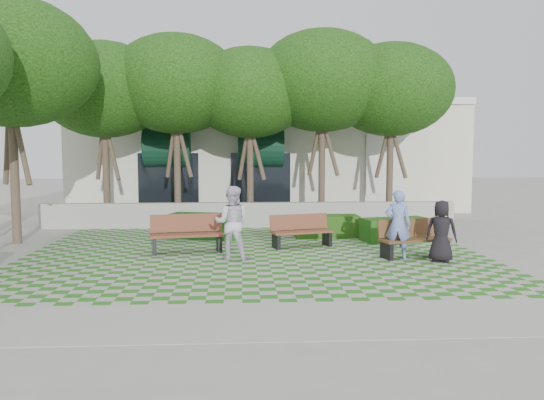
{
  "coord_description": "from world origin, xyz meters",
  "views": [
    {
      "loc": [
        -0.33,
        -12.98,
        2.67
      ],
      "look_at": [
        0.5,
        1.5,
        1.4
      ],
      "focal_mm": 35.0,
      "sensor_mm": 36.0,
      "label": 1
    }
  ],
  "objects": [
    {
      "name": "bench_east",
      "position": [
        4.11,
        0.35,
        0.47
      ],
      "size": [
        1.94,
        1.05,
        0.97
      ],
      "rotation": [
        0.0,
        0.0,
        0.25
      ],
      "color": "#50321B",
      "rests_on": "ground"
    },
    {
      "name": "hedge_midleft",
      "position": [
        -1.5,
        3.75,
        0.39
      ],
      "size": [
        2.37,
        1.45,
        0.77
      ],
      "primitive_type": "cube",
      "rotation": [
        0.0,
        0.0,
        -0.27
      ],
      "color": "#134512",
      "rests_on": "ground"
    },
    {
      "name": "retaining_wall",
      "position": [
        0.0,
        6.2,
        0.45
      ],
      "size": [
        15.0,
        0.36,
        0.9
      ],
      "primitive_type": "cube",
      "color": "#9E9B93",
      "rests_on": "ground"
    },
    {
      "name": "ground",
      "position": [
        0.0,
        0.0,
        0.0
      ],
      "size": [
        90.0,
        90.0,
        0.0
      ],
      "primitive_type": "plane",
      "color": "gray",
      "rests_on": "ground"
    },
    {
      "name": "lawn",
      "position": [
        0.0,
        1.0,
        0.01
      ],
      "size": [
        12.0,
        12.0,
        0.0
      ],
      "primitive_type": "plane",
      "color": "#2B721E",
      "rests_on": "ground"
    },
    {
      "name": "person_blue",
      "position": [
        3.62,
        0.11,
        0.89
      ],
      "size": [
        0.76,
        0.63,
        1.77
      ],
      "primitive_type": "imported",
      "rotation": [
        0.0,
        0.0,
        2.77
      ],
      "color": "#6F86CC",
      "rests_on": "ground"
    },
    {
      "name": "building",
      "position": [
        0.93,
        14.08,
        2.52
      ],
      "size": [
        18.0,
        8.92,
        5.15
      ],
      "color": "silver",
      "rests_on": "ground"
    },
    {
      "name": "person_white",
      "position": [
        -0.58,
        0.29,
        0.93
      ],
      "size": [
        1.0,
        0.83,
        1.87
      ],
      "primitive_type": "imported",
      "rotation": [
        0.0,
        0.0,
        3.0
      ],
      "color": "silver",
      "rests_on": "ground"
    },
    {
      "name": "bench_mid",
      "position": [
        1.37,
        2.01,
        0.45
      ],
      "size": [
        1.86,
        1.04,
        0.93
      ],
      "rotation": [
        0.0,
        0.0,
        0.27
      ],
      "color": "brown",
      "rests_on": "ground"
    },
    {
      "name": "person_dark",
      "position": [
        4.57,
        -0.33,
        0.77
      ],
      "size": [
        0.89,
        0.77,
        1.54
      ],
      "primitive_type": "imported",
      "rotation": [
        0.0,
        0.0,
        2.68
      ],
      "color": "black",
      "rests_on": "ground"
    },
    {
      "name": "sidewalk_south",
      "position": [
        0.0,
        -4.7,
        0.01
      ],
      "size": [
        16.0,
        2.0,
        0.01
      ],
      "primitive_type": "cube",
      "color": "#9E9B93",
      "rests_on": "ground"
    },
    {
      "name": "hedge_midright",
      "position": [
        2.38,
        3.7,
        0.35
      ],
      "size": [
        2.05,
        0.89,
        0.71
      ],
      "primitive_type": "cube",
      "rotation": [
        0.0,
        0.0,
        0.04
      ],
      "color": "#1F4612",
      "rests_on": "ground"
    },
    {
      "name": "tree_row",
      "position": [
        -1.86,
        5.95,
        5.18
      ],
      "size": [
        17.7,
        13.4,
        7.41
      ],
      "color": "#47382B",
      "rests_on": "ground"
    },
    {
      "name": "bench_west",
      "position": [
        -1.82,
        1.34,
        0.49
      ],
      "size": [
        2.02,
        0.94,
        1.02
      ],
      "rotation": [
        0.0,
        0.0,
        0.16
      ],
      "color": "brown",
      "rests_on": "ground"
    },
    {
      "name": "hedge_east",
      "position": [
        4.35,
        2.86,
        0.35
      ],
      "size": [
        2.15,
        1.25,
        0.71
      ],
      "primitive_type": "cube",
      "rotation": [
        0.0,
        0.0,
        0.23
      ],
      "color": "#1A4512",
      "rests_on": "ground"
    }
  ]
}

